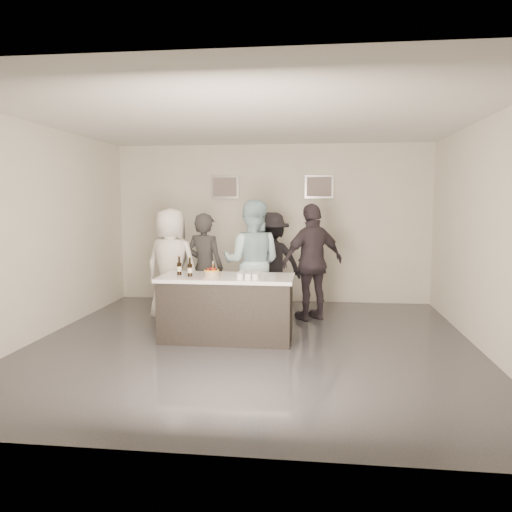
% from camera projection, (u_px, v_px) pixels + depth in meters
% --- Properties ---
extents(floor, '(6.00, 6.00, 0.00)m').
position_uv_depth(floor, '(252.00, 344.00, 6.79)').
color(floor, '#3D3D42').
rests_on(floor, ground).
extents(ceiling, '(6.00, 6.00, 0.00)m').
position_uv_depth(ceiling, '(251.00, 118.00, 6.46)').
color(ceiling, white).
extents(wall_back, '(6.00, 0.04, 3.00)m').
position_uv_depth(wall_back, '(271.00, 224.00, 9.58)').
color(wall_back, silver).
rests_on(wall_back, ground).
extents(wall_front, '(6.00, 0.04, 3.00)m').
position_uv_depth(wall_front, '(199.00, 261.00, 3.66)').
color(wall_front, silver).
rests_on(wall_front, ground).
extents(wall_left, '(0.04, 6.00, 3.00)m').
position_uv_depth(wall_left, '(39.00, 232.00, 6.98)').
color(wall_left, silver).
rests_on(wall_left, ground).
extents(wall_right, '(0.04, 6.00, 3.00)m').
position_uv_depth(wall_right, '(488.00, 236.00, 6.27)').
color(wall_right, silver).
rests_on(wall_right, ground).
extents(picture_left, '(0.54, 0.04, 0.44)m').
position_uv_depth(picture_left, '(225.00, 187.00, 9.58)').
color(picture_left, '#B2B2B7').
rests_on(picture_left, wall_back).
extents(picture_right, '(0.54, 0.04, 0.44)m').
position_uv_depth(picture_right, '(319.00, 187.00, 9.37)').
color(picture_right, '#B2B2B7').
rests_on(picture_right, wall_back).
extents(bar_counter, '(1.86, 0.86, 0.90)m').
position_uv_depth(bar_counter, '(227.00, 308.00, 6.97)').
color(bar_counter, white).
rests_on(bar_counter, ground).
extents(cake, '(0.21, 0.21, 0.08)m').
position_uv_depth(cake, '(212.00, 274.00, 6.88)').
color(cake, gold).
rests_on(cake, bar_counter).
extents(beer_bottle_a, '(0.07, 0.07, 0.26)m').
position_uv_depth(beer_bottle_a, '(179.00, 266.00, 7.01)').
color(beer_bottle_a, black).
rests_on(beer_bottle_a, bar_counter).
extents(beer_bottle_b, '(0.07, 0.07, 0.26)m').
position_uv_depth(beer_bottle_b, '(190.00, 267.00, 6.87)').
color(beer_bottle_b, black).
rests_on(beer_bottle_b, bar_counter).
extents(tumbler_cluster, '(0.30, 0.40, 0.08)m').
position_uv_depth(tumbler_cluster, '(249.00, 275.00, 6.77)').
color(tumbler_cluster, gold).
rests_on(tumbler_cluster, bar_counter).
extents(candles, '(0.24, 0.08, 0.01)m').
position_uv_depth(candles, '(201.00, 279.00, 6.65)').
color(candles, pink).
rests_on(candles, bar_counter).
extents(person_main_black, '(0.73, 0.58, 1.75)m').
position_uv_depth(person_main_black, '(205.00, 268.00, 7.96)').
color(person_main_black, '#272727').
rests_on(person_main_black, ground).
extents(person_main_blue, '(0.99, 0.80, 1.95)m').
position_uv_depth(person_main_blue, '(252.00, 263.00, 7.80)').
color(person_main_blue, '#ABD4DF').
rests_on(person_main_blue, ground).
extents(person_guest_left, '(0.99, 0.74, 1.82)m').
position_uv_depth(person_guest_left, '(171.00, 265.00, 7.98)').
color(person_guest_left, white).
rests_on(person_guest_left, ground).
extents(person_guest_right, '(1.18, 0.99, 1.90)m').
position_uv_depth(person_guest_right, '(313.00, 262.00, 8.09)').
color(person_guest_right, '#352E36').
rests_on(person_guest_right, ground).
extents(person_guest_back, '(1.29, 1.07, 1.74)m').
position_uv_depth(person_guest_back, '(272.00, 262.00, 8.67)').
color(person_guest_back, black).
rests_on(person_guest_back, ground).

